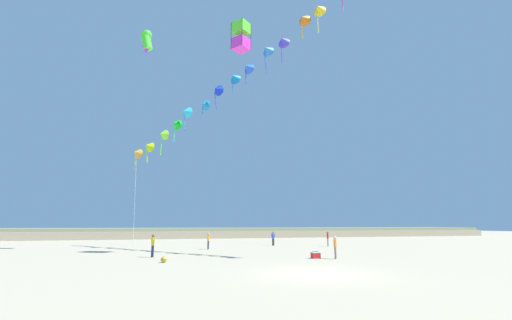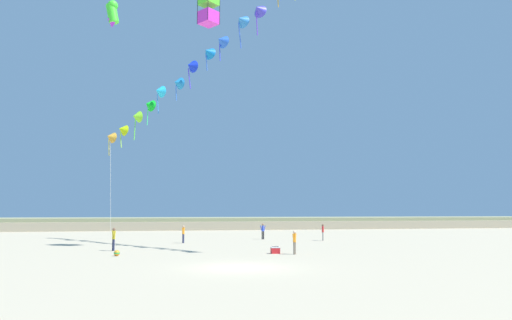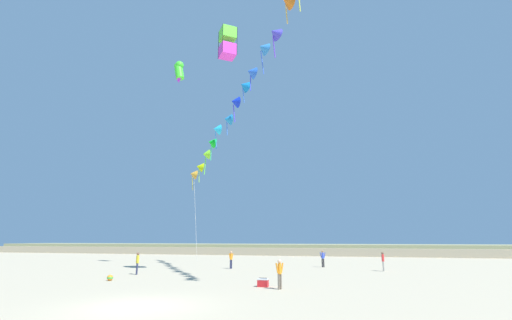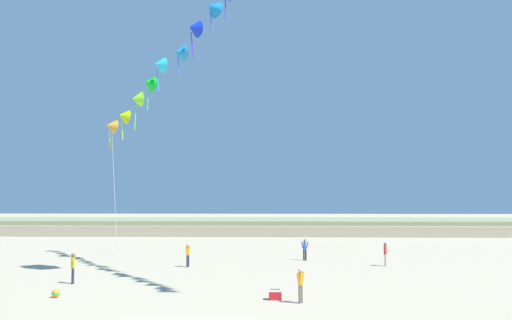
# 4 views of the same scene
# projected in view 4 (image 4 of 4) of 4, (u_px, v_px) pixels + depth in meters

# --- Properties ---
(dune_ridge) EXTENTS (120.00, 13.78, 1.70)m
(dune_ridge) POSITION_uv_depth(u_px,v_px,m) (247.00, 226.00, 66.44)
(dune_ridge) COLOR tan
(dune_ridge) RESTS_ON ground
(person_near_left) EXTENTS (0.34, 0.52, 1.58)m
(person_near_left) POSITION_uv_depth(u_px,v_px,m) (73.00, 266.00, 28.22)
(person_near_left) COLOR #282D4C
(person_near_left) RESTS_ON ground
(person_near_right) EXTENTS (0.54, 0.21, 1.52)m
(person_near_right) POSITION_uv_depth(u_px,v_px,m) (305.00, 248.00, 38.36)
(person_near_right) COLOR black
(person_near_right) RESTS_ON ground
(person_mid_center) EXTENTS (0.39, 0.45, 1.50)m
(person_mid_center) POSITION_uv_depth(u_px,v_px,m) (301.00, 283.00, 23.11)
(person_mid_center) COLOR #726656
(person_mid_center) RESTS_ON ground
(person_far_left) EXTENTS (0.30, 0.50, 1.50)m
(person_far_left) POSITION_uv_depth(u_px,v_px,m) (188.00, 253.00, 34.79)
(person_far_left) COLOR #282D4C
(person_far_left) RESTS_ON ground
(person_far_right) EXTENTS (0.21, 0.53, 1.52)m
(person_far_right) POSITION_uv_depth(u_px,v_px,m) (385.00, 253.00, 35.22)
(person_far_right) COLOR gray
(person_far_right) RESTS_ON ground
(beach_cooler) EXTENTS (0.58, 0.41, 0.46)m
(beach_cooler) POSITION_uv_depth(u_px,v_px,m) (275.00, 295.00, 23.85)
(beach_cooler) COLOR red
(beach_cooler) RESTS_ON ground
(beach_ball) EXTENTS (0.36, 0.36, 0.36)m
(beach_ball) POSITION_uv_depth(u_px,v_px,m) (56.00, 293.00, 24.37)
(beach_ball) COLOR orange
(beach_ball) RESTS_ON ground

